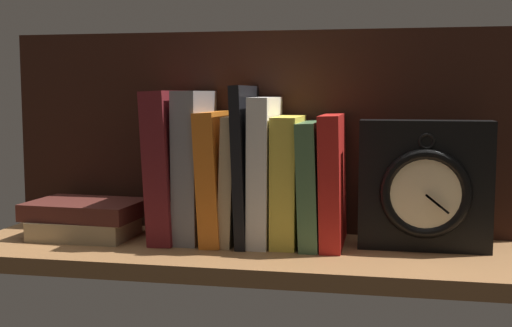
# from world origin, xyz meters

# --- Properties ---
(ground_plane) EXTENTS (0.87, 0.26, 0.03)m
(ground_plane) POSITION_xyz_m (0.00, 0.00, -0.01)
(ground_plane) COLOR brown
(back_panel) EXTENTS (0.87, 0.01, 0.34)m
(back_panel) POSITION_xyz_m (0.00, 0.13, 0.17)
(back_panel) COLOR black
(back_panel) RESTS_ON ground_plane
(book_maroon_dawkins) EXTENTS (0.05, 0.16, 0.24)m
(book_maroon_dawkins) POSITION_xyz_m (-0.13, 0.04, 0.12)
(book_maroon_dawkins) COLOR maroon
(book_maroon_dawkins) RESTS_ON ground_plane
(book_gray_chess) EXTENTS (0.04, 0.14, 0.24)m
(book_gray_chess) POSITION_xyz_m (-0.09, 0.04, 0.12)
(book_gray_chess) COLOR gray
(book_gray_chess) RESTS_ON ground_plane
(book_orange_pandolfini) EXTENTS (0.04, 0.15, 0.21)m
(book_orange_pandolfini) POSITION_xyz_m (-0.05, 0.04, 0.10)
(book_orange_pandolfini) COLOR orange
(book_orange_pandolfini) RESTS_ON ground_plane
(book_tan_shortstories) EXTENTS (0.03, 0.14, 0.20)m
(book_tan_shortstories) POSITION_xyz_m (-0.02, 0.04, 0.10)
(book_tan_shortstories) COLOR tan
(book_tan_shortstories) RESTS_ON ground_plane
(book_black_skeptic) EXTENTS (0.03, 0.15, 0.25)m
(book_black_skeptic) POSITION_xyz_m (0.00, 0.04, 0.12)
(book_black_skeptic) COLOR black
(book_black_skeptic) RESTS_ON ground_plane
(book_white_catcher) EXTENTS (0.03, 0.14, 0.23)m
(book_white_catcher) POSITION_xyz_m (0.03, 0.04, 0.11)
(book_white_catcher) COLOR silver
(book_white_catcher) RESTS_ON ground_plane
(book_yellow_seinlanguage) EXTENTS (0.04, 0.13, 0.20)m
(book_yellow_seinlanguage) POSITION_xyz_m (0.07, 0.04, 0.10)
(book_yellow_seinlanguage) COLOR gold
(book_yellow_seinlanguage) RESTS_ON ground_plane
(book_green_romantic) EXTENTS (0.04, 0.15, 0.19)m
(book_green_romantic) POSITION_xyz_m (0.10, 0.04, 0.10)
(book_green_romantic) COLOR #476B44
(book_green_romantic) RESTS_ON ground_plane
(book_red_requiem) EXTENTS (0.04, 0.15, 0.20)m
(book_red_requiem) POSITION_xyz_m (0.14, 0.04, 0.10)
(book_red_requiem) COLOR red
(book_red_requiem) RESTS_ON ground_plane
(framed_clock) EXTENTS (0.19, 0.06, 0.19)m
(framed_clock) POSITION_xyz_m (0.27, 0.04, 0.10)
(framed_clock) COLOR black
(framed_clock) RESTS_ON ground_plane
(book_stack_side) EXTENTS (0.19, 0.14, 0.06)m
(book_stack_side) POSITION_xyz_m (-0.27, 0.02, 0.03)
(book_stack_side) COLOR #9E8966
(book_stack_side) RESTS_ON ground_plane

